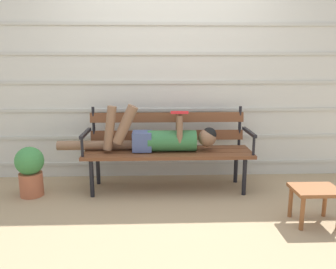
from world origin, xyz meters
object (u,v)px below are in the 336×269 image
(reclining_person, at_px, (158,138))
(footstool, at_px, (315,195))
(park_bench, at_px, (168,145))
(potted_plant, at_px, (30,169))

(reclining_person, height_order, footstool, reclining_person)
(park_bench, xyz_separation_m, potted_plant, (-1.41, -0.21, -0.19))
(park_bench, bearing_deg, footstool, -36.69)
(park_bench, height_order, potted_plant, park_bench)
(reclining_person, xyz_separation_m, footstool, (1.33, -0.84, -0.32))
(park_bench, relative_size, potted_plant, 3.45)
(park_bench, distance_m, potted_plant, 1.44)
(footstool, bearing_deg, potted_plant, 165.05)
(reclining_person, relative_size, potted_plant, 3.28)
(park_bench, relative_size, footstool, 4.60)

